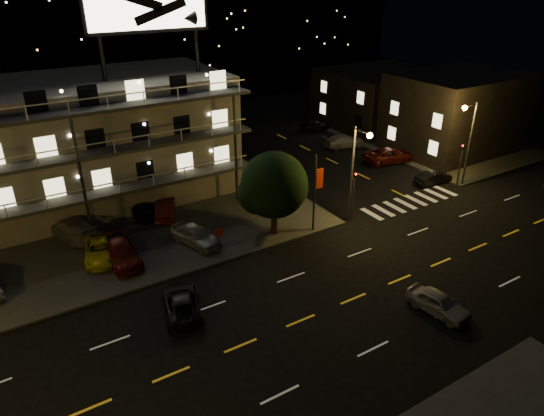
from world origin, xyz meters
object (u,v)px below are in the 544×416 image
tree (273,187)px  lot_car_7 (71,228)px  road_car_west (181,302)px  side_car_0 (434,178)px  lot_car_2 (100,250)px  road_car_east (438,303)px  lot_car_4 (196,235)px

tree → lot_car_7: bearing=150.1°
tree → road_car_west: (-9.62, -5.03, -3.44)m
side_car_0 → road_car_west: (-28.00, -5.51, 0.00)m
lot_car_2 → road_car_west: bearing=-60.4°
lot_car_2 → side_car_0: (30.65, -2.91, -0.17)m
road_car_east → lot_car_2: bearing=124.4°
side_car_0 → road_car_east: (-15.02, -13.67, 0.04)m
tree → side_car_0: bearing=1.5°
lot_car_4 → lot_car_7: lot_car_7 is taller
road_car_east → side_car_0: bearing=33.4°
side_car_0 → lot_car_7: bearing=81.4°
side_car_0 → road_car_east: 20.31m
tree → lot_car_2: 13.15m
lot_car_4 → road_car_east: (9.10, -14.82, -0.23)m
side_car_0 → road_car_east: road_car_east is taller
lot_car_2 → lot_car_7: lot_car_7 is taller
road_car_east → tree: bearing=95.4°
tree → road_car_east: tree is taller
tree → lot_car_4: (-5.74, 1.62, -3.17)m
road_car_east → road_car_west: road_car_east is taller
road_car_east → lot_car_7: bearing=119.8°
lot_car_4 → side_car_0: bearing=-20.3°
road_car_east → road_car_west: size_ratio=0.87×
tree → lot_car_2: bearing=164.6°
lot_car_7 → road_car_east: 26.73m
lot_car_7 → tree: bearing=131.2°
lot_car_2 → road_car_west: 8.83m
lot_car_2 → road_car_east: lot_car_2 is taller
lot_car_7 → lot_car_4: bearing=122.5°
lot_car_2 → road_car_east: 22.79m
side_car_0 → road_car_west: 28.53m
lot_car_7 → road_car_east: (16.71, -20.87, -0.25)m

